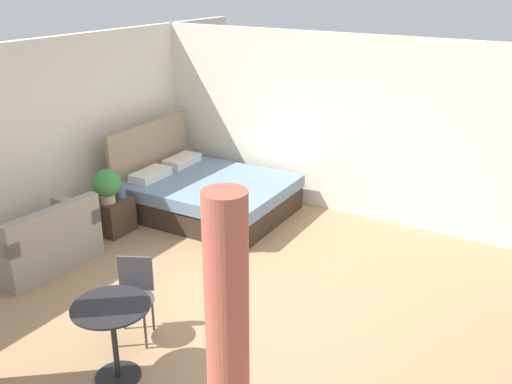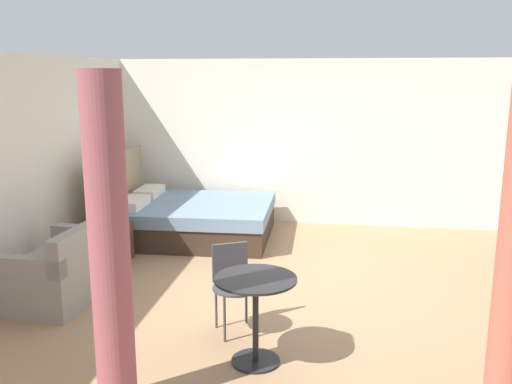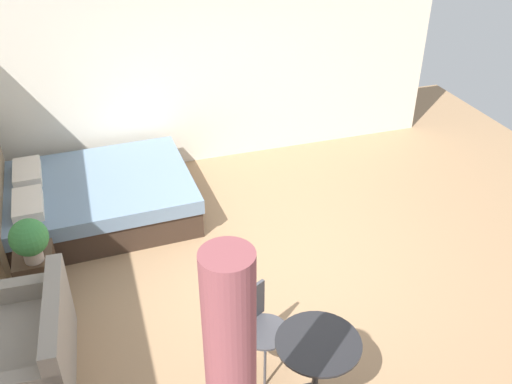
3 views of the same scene
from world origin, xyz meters
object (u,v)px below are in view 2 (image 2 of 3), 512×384
object	(u,v)px
cafe_chair_near_window	(233,279)
nightstand	(113,244)
bed	(189,218)
vase	(118,217)
potted_plant	(109,207)
couch	(64,271)
balcony_table	(256,304)

from	to	relation	value
cafe_chair_near_window	nightstand	bearing A→B (deg)	49.57
bed	vase	bearing A→B (deg)	150.61
nightstand	potted_plant	world-z (taller)	potted_plant
nightstand	vase	size ratio (longest dim) A/B	2.86
potted_plant	cafe_chair_near_window	size ratio (longest dim) A/B	0.58
potted_plant	cafe_chair_near_window	xyz separation A→B (m)	(-1.50, -1.85, -0.25)
couch	balcony_table	world-z (taller)	couch
nightstand	potted_plant	size ratio (longest dim) A/B	1.03
bed	couch	xyz separation A→B (m)	(-2.37, 0.72, 0.00)
couch	balcony_table	size ratio (longest dim) A/B	1.76
vase	bed	bearing A→B (deg)	-29.39
potted_plant	vase	distance (m)	0.28
bed	nightstand	xyz separation A→B (m)	(-1.22, 0.66, -0.05)
nightstand	balcony_table	xyz separation A→B (m)	(-2.17, -2.18, 0.28)
vase	balcony_table	distance (m)	3.13
couch	cafe_chair_near_window	xyz separation A→B (m)	(-0.45, -1.93, 0.20)
nightstand	balcony_table	world-z (taller)	balcony_table
bed	nightstand	size ratio (longest dim) A/B	4.77
nightstand	cafe_chair_near_window	size ratio (longest dim) A/B	0.60
couch	potted_plant	world-z (taller)	potted_plant
bed	couch	size ratio (longest dim) A/B	1.76
couch	balcony_table	distance (m)	2.47
bed	couch	distance (m)	2.48
cafe_chair_near_window	potted_plant	bearing A→B (deg)	50.97
bed	cafe_chair_near_window	bearing A→B (deg)	-156.71
couch	potted_plant	size ratio (longest dim) A/B	2.79
couch	vase	distance (m)	1.30
couch	bed	bearing A→B (deg)	-16.82
bed	couch	world-z (taller)	bed
balcony_table	potted_plant	bearing A→B (deg)	46.01
nightstand	vase	world-z (taller)	vase
potted_plant	balcony_table	size ratio (longest dim) A/B	0.63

